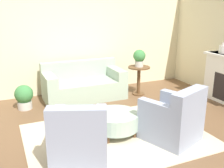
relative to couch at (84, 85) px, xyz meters
name	(u,v)px	position (x,y,z in m)	size (l,w,h in m)	color
ground_plane	(117,136)	(-0.08, -2.09, -0.31)	(16.00, 16.00, 0.00)	brown
wall_back	(71,36)	(-0.08, 0.65, 1.09)	(9.35, 0.12, 2.80)	beige
rug	(117,136)	(-0.08, -2.09, -0.31)	(2.95, 2.17, 0.01)	beige
couch	(84,85)	(0.00, 0.00, 0.00)	(1.85, 0.92, 0.85)	#9EB29E
armchair_left	(79,139)	(-0.87, -2.56, 0.04)	(0.99, 1.01, 0.90)	#8E99B2
armchair_right	(174,120)	(0.70, -2.56, 0.04)	(0.99, 1.01, 0.90)	#8E99B2
ottoman_table	(115,120)	(-0.08, -2.01, -0.06)	(0.79, 0.79, 0.38)	#9EB29E
side_table	(139,76)	(1.32, -0.30, 0.16)	(0.53, 0.53, 0.70)	brown
vase_mantel_near	(223,49)	(2.86, -1.35, 0.87)	(0.19, 0.19, 0.24)	silver
potted_plant_on_side_table	(139,57)	(1.32, -0.30, 0.62)	(0.29, 0.29, 0.41)	beige
potted_plant_floor	(24,96)	(-1.37, -0.18, -0.04)	(0.39, 0.39, 0.52)	beige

